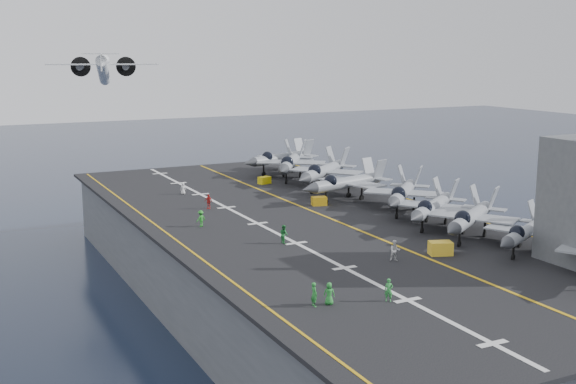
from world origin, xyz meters
name	(u,v)px	position (x,y,z in m)	size (l,w,h in m)	color
ground	(302,300)	(0.00, 0.00, 0.00)	(500.00, 500.00, 0.00)	#142135
hull	(302,261)	(0.00, 0.00, 5.00)	(36.00, 90.00, 10.00)	#56595E
flight_deck	(303,220)	(0.00, 0.00, 10.20)	(38.00, 92.00, 0.40)	black
foul_line	(324,216)	(3.00, 0.00, 10.42)	(0.35, 90.00, 0.02)	gold
landing_centerline	(258,223)	(-6.00, 0.00, 10.42)	(0.50, 90.00, 0.02)	silver
deck_edge_port	(168,234)	(-17.00, 0.00, 10.42)	(0.25, 90.00, 0.02)	gold
deck_edge_stbd	(426,204)	(18.50, 0.00, 10.42)	(0.25, 90.00, 0.02)	gold
fighter_jet_1	(526,230)	(13.37, -23.27, 12.62)	(15.23, 13.37, 4.43)	#979FA6
fighter_jet_2	(471,216)	(11.94, -16.52, 12.88)	(17.16, 15.84, 4.96)	#A1A8B2
fighter_jet_3	(433,205)	(11.90, -9.98, 12.82)	(16.74, 15.64, 4.84)	gray
fighter_jet_4	(403,192)	(13.17, -2.19, 12.95)	(17.33, 17.33, 5.11)	gray
fighter_jet_5	(348,181)	(10.77, 7.34, 12.99)	(17.00, 13.51, 5.18)	#9EA8AF
fighter_jet_6	(324,170)	(12.00, 16.25, 13.16)	(19.05, 18.26, 5.53)	gray
fighter_jet_7	(290,161)	(11.25, 25.76, 13.21)	(18.13, 19.48, 5.63)	gray
fighter_jet_8	(282,157)	(12.70, 31.98, 13.01)	(17.52, 14.44, 5.23)	#99A0A8
tow_cart_a	(440,248)	(4.93, -20.33, 11.07)	(2.60, 2.13, 1.34)	yellow
tow_cart_b	(319,201)	(5.53, 5.88, 10.98)	(2.17, 1.68, 1.15)	#C49211
tow_cart_c	(264,180)	(5.71, 23.61, 10.95)	(2.11, 1.69, 1.10)	#DBC30C
crew_0	(329,294)	(-12.23, -28.01, 11.32)	(1.32, 1.19, 1.84)	#268C33
crew_1	(314,294)	(-13.50, -27.81, 11.40)	(0.82, 1.21, 1.99)	#268C33
crew_2	(284,234)	(-7.15, -9.39, 11.40)	(0.88, 1.25, 1.99)	#1E7B31
crew_3	(201,218)	(-12.49, 1.63, 11.35)	(1.34, 1.12, 1.91)	green
crew_4	(208,202)	(-8.33, 10.37, 11.36)	(1.33, 1.37, 1.92)	red
crew_5	(183,188)	(-8.15, 21.24, 11.24)	(1.22, 1.11, 1.69)	white
crew_6	(389,290)	(-7.52, -29.49, 11.35)	(1.36, 1.31, 1.90)	green
crew_7	(395,251)	(-0.41, -20.10, 11.43)	(1.47, 1.26, 2.07)	silver
transport_plane	(103,71)	(-10.65, 58.27, 26.99)	(22.68, 18.17, 4.70)	silver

